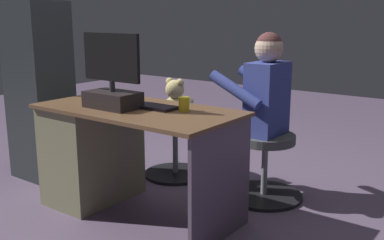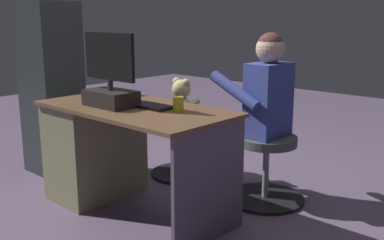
# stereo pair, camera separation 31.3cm
# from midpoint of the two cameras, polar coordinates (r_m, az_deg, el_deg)

# --- Properties ---
(ground_plane) EXTENTS (10.00, 10.00, 0.00)m
(ground_plane) POSITION_cam_midpoint_polar(r_m,az_deg,el_deg) (3.39, -4.60, -9.32)
(ground_plane) COLOR #615069
(desk) EXTENTS (1.32, 0.67, 0.71)m
(desk) POSITION_cam_midpoint_polar(r_m,az_deg,el_deg) (3.24, -13.96, -3.60)
(desk) COLOR brown
(desk) RESTS_ON ground_plane
(monitor) EXTENTS (0.46, 0.21, 0.47)m
(monitor) POSITION_cam_midpoint_polar(r_m,az_deg,el_deg) (2.92, -13.00, 4.16)
(monitor) COLOR black
(monitor) RESTS_ON desk
(keyboard) EXTENTS (0.42, 0.14, 0.02)m
(keyboard) POSITION_cam_midpoint_polar(r_m,az_deg,el_deg) (2.92, -8.74, 1.76)
(keyboard) COLOR black
(keyboard) RESTS_ON desk
(computer_mouse) EXTENTS (0.06, 0.10, 0.04)m
(computer_mouse) POSITION_cam_midpoint_polar(r_m,az_deg,el_deg) (3.12, -12.51, 2.45)
(computer_mouse) COLOR #2F252C
(computer_mouse) RESTS_ON desk
(cup) EXTENTS (0.07, 0.07, 0.09)m
(cup) POSITION_cam_midpoint_polar(r_m,az_deg,el_deg) (2.77, -4.25, 1.96)
(cup) COLOR yellow
(cup) RESTS_ON desk
(tv_remote) EXTENTS (0.06, 0.15, 0.02)m
(tv_remote) POSITION_cam_midpoint_polar(r_m,az_deg,el_deg) (3.15, -14.64, 2.26)
(tv_remote) COLOR black
(tv_remote) RESTS_ON desk
(office_chair_teddy) EXTENTS (0.51, 0.51, 0.47)m
(office_chair_teddy) POSITION_cam_midpoint_polar(r_m,az_deg,el_deg) (3.69, -4.54, -2.89)
(office_chair_teddy) COLOR black
(office_chair_teddy) RESTS_ON ground_plane
(teddy_bear) EXTENTS (0.23, 0.23, 0.33)m
(teddy_bear) POSITION_cam_midpoint_polar(r_m,az_deg,el_deg) (3.62, -4.52, 2.40)
(teddy_bear) COLOR #CDB978
(teddy_bear) RESTS_ON office_chair_teddy
(visitor_chair) EXTENTS (0.55, 0.55, 0.47)m
(visitor_chair) POSITION_cam_midpoint_polar(r_m,az_deg,el_deg) (3.27, 6.38, -5.42)
(visitor_chair) COLOR black
(visitor_chair) RESTS_ON ground_plane
(person) EXTENTS (0.50, 0.48, 1.17)m
(person) POSITION_cam_midpoint_polar(r_m,az_deg,el_deg) (3.19, 5.34, 2.38)
(person) COLOR #364391
(person) RESTS_ON ground_plane
(equipment_rack) EXTENTS (0.44, 0.36, 1.39)m
(equipment_rack) POSITION_cam_midpoint_polar(r_m,az_deg,el_deg) (3.84, -20.74, 3.32)
(equipment_rack) COLOR #282E30
(equipment_rack) RESTS_ON ground_plane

